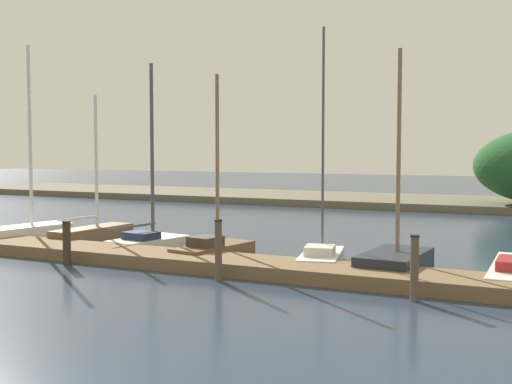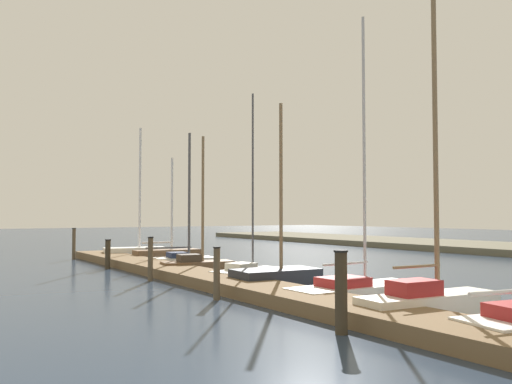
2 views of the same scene
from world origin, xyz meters
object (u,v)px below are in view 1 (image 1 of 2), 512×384
(sailboat_0, at_px, (30,230))
(sailboat_4, at_px, (322,255))
(mooring_piling_3, at_px, (414,268))
(sailboat_2, at_px, (150,238))
(mooring_piling_2, at_px, (218,250))
(mooring_piling_1, at_px, (67,243))
(sailboat_5, at_px, (396,260))
(sailboat_1, at_px, (96,233))
(sailboat_3, at_px, (215,247))

(sailboat_0, distance_m, sailboat_4, 10.84)
(sailboat_0, distance_m, mooring_piling_3, 14.39)
(sailboat_2, relative_size, sailboat_4, 0.91)
(mooring_piling_2, distance_m, mooring_piling_3, 4.81)
(mooring_piling_1, height_order, mooring_piling_3, mooring_piling_3)
(sailboat_5, bearing_deg, mooring_piling_3, -155.58)
(sailboat_2, height_order, mooring_piling_3, sailboat_2)
(sailboat_1, height_order, sailboat_5, sailboat_5)
(mooring_piling_2, bearing_deg, sailboat_2, 142.11)
(mooring_piling_1, relative_size, mooring_piling_2, 0.82)
(sailboat_2, relative_size, sailboat_5, 1.03)
(sailboat_3, height_order, sailboat_4, sailboat_4)
(sailboat_2, bearing_deg, sailboat_0, 105.74)
(sailboat_3, relative_size, sailboat_5, 0.93)
(sailboat_1, height_order, mooring_piling_3, sailboat_1)
(sailboat_3, relative_size, mooring_piling_3, 3.82)
(sailboat_3, height_order, mooring_piling_1, sailboat_3)
(sailboat_5, bearing_deg, sailboat_3, 94.49)
(sailboat_3, xyz_separation_m, mooring_piling_3, (6.45, -2.75, 0.36))
(sailboat_0, xyz_separation_m, mooring_piling_1, (4.35, -2.94, 0.21))
(mooring_piling_1, bearing_deg, sailboat_3, 39.29)
(sailboat_1, bearing_deg, mooring_piling_2, -115.77)
(sailboat_3, height_order, mooring_piling_2, sailboat_3)
(sailboat_0, height_order, sailboat_2, sailboat_0)
(sailboat_0, xyz_separation_m, sailboat_4, (10.84, 0.08, -0.12))
(sailboat_1, distance_m, mooring_piling_1, 4.34)
(sailboat_1, xyz_separation_m, mooring_piling_1, (2.13, -3.77, 0.27))
(sailboat_0, distance_m, sailboat_5, 13.01)
(sailboat_4, xyz_separation_m, mooring_piling_1, (-6.49, -3.02, 0.33))
(sailboat_1, xyz_separation_m, mooring_piling_3, (11.84, -3.85, 0.36))
(sailboat_2, bearing_deg, sailboat_1, 92.47)
(sailboat_3, bearing_deg, sailboat_4, -73.49)
(mooring_piling_1, relative_size, mooring_piling_3, 0.88)
(sailboat_1, xyz_separation_m, sailboat_4, (8.62, -0.75, -0.06))
(sailboat_3, height_order, mooring_piling_3, sailboat_3)
(sailboat_2, height_order, sailboat_5, sailboat_2)
(sailboat_2, distance_m, sailboat_3, 2.98)
(mooring_piling_3, bearing_deg, sailboat_0, 167.88)
(sailboat_4, bearing_deg, sailboat_1, 71.96)
(mooring_piling_3, bearing_deg, sailboat_5, 110.59)
(sailboat_2, distance_m, mooring_piling_3, 9.98)
(mooring_piling_3, bearing_deg, sailboat_4, 136.10)
(sailboat_4, bearing_deg, sailboat_3, 83.13)
(sailboat_4, xyz_separation_m, sailboat_5, (2.17, -0.29, 0.07))
(sailboat_1, bearing_deg, mooring_piling_3, -105.27)
(sailboat_5, relative_size, mooring_piling_1, 4.67)
(sailboat_2, xyz_separation_m, mooring_piling_3, (9.32, -3.54, 0.36))
(sailboat_4, relative_size, mooring_piling_2, 4.34)
(mooring_piling_1, bearing_deg, mooring_piling_2, -0.56)
(sailboat_1, height_order, mooring_piling_2, sailboat_1)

